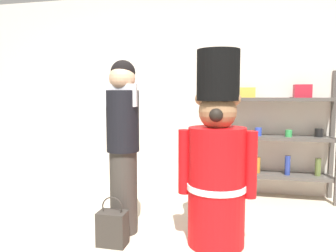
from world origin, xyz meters
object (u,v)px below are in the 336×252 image
(merchandise_shelf, at_px, (274,134))
(shopping_bag, at_px, (112,228))
(teddy_bear_guard, at_px, (217,162))
(person_shopper, at_px, (123,140))

(merchandise_shelf, height_order, shopping_bag, merchandise_shelf)
(teddy_bear_guard, height_order, person_shopper, teddy_bear_guard)
(person_shopper, height_order, shopping_bag, person_shopper)
(merchandise_shelf, relative_size, teddy_bear_guard, 0.95)
(merchandise_shelf, height_order, teddy_bear_guard, teddy_bear_guard)
(teddy_bear_guard, xyz_separation_m, person_shopper, (-0.85, 0.05, 0.15))
(teddy_bear_guard, height_order, shopping_bag, teddy_bear_guard)
(merchandise_shelf, xyz_separation_m, person_shopper, (-1.42, -1.37, 0.07))
(merchandise_shelf, bearing_deg, person_shopper, -136.10)
(shopping_bag, bearing_deg, teddy_bear_guard, 14.79)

